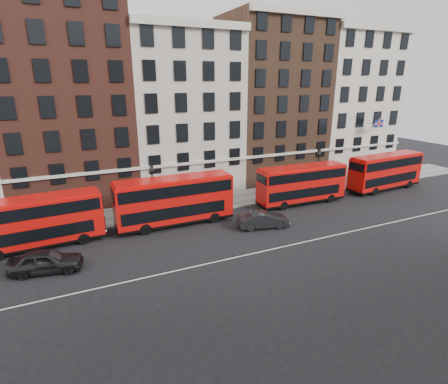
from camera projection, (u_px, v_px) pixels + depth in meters
name	position (u px, v px, depth m)	size (l,w,h in m)	color
ground	(251.00, 241.00, 29.75)	(120.00, 120.00, 0.00)	black
pavement	(205.00, 203.00, 38.82)	(80.00, 5.00, 0.15)	slate
kerb	(214.00, 210.00, 36.65)	(80.00, 0.30, 0.16)	gray
road_centre_line	(263.00, 251.00, 28.01)	(70.00, 0.12, 0.01)	white
building_terrace	(179.00, 105.00, 41.99)	(64.00, 11.95, 22.00)	beige
bus_a	(35.00, 221.00, 28.01)	(10.33, 3.11, 4.28)	red
bus_b	(174.00, 200.00, 32.52)	(10.99, 2.71, 4.61)	red
bus_c	(301.00, 184.00, 38.28)	(10.22, 2.72, 4.27)	red
bus_d	(385.00, 171.00, 43.24)	(10.71, 3.30, 4.43)	red
car_rear	(46.00, 261.00, 24.83)	(1.98, 4.92, 1.68)	black
car_front	(263.00, 220.00, 32.35)	(1.65, 4.73, 1.56)	#242427
lamp_post_left	(153.00, 187.00, 34.46)	(0.44, 0.44, 5.33)	black
lamp_post_right	(318.00, 168.00, 41.94)	(0.44, 0.44, 5.33)	black
traffic_light	(371.00, 166.00, 45.30)	(0.25, 0.45, 3.27)	black
iron_railings	(198.00, 193.00, 40.55)	(6.60, 0.06, 1.00)	black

